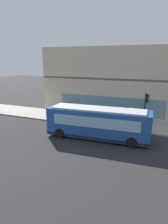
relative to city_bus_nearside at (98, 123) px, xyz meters
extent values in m
plane|color=#262628|center=(0.28, 0.90, -1.55)|extent=(120.00, 120.00, 0.00)
cube|color=#9E9991|center=(5.24, 0.90, -1.48)|extent=(4.73, 40.00, 0.15)
cube|color=beige|center=(10.82, 0.90, 3.08)|extent=(6.42, 20.30, 9.27)
cube|color=brown|center=(7.76, 0.90, 3.54)|extent=(0.36, 19.89, 0.24)
cube|color=slate|center=(7.66, 0.90, 0.05)|extent=(0.12, 14.21, 2.40)
cube|color=#1E478C|center=(0.00, -0.02, 0.05)|extent=(3.06, 10.13, 2.70)
cube|color=silver|center=(0.00, -0.02, 1.46)|extent=(2.63, 9.11, 0.12)
cube|color=#8CB2C6|center=(-0.28, 4.96, 0.50)|extent=(2.20, 0.20, 1.20)
cube|color=#8CB2C6|center=(1.27, 0.06, 0.45)|extent=(0.52, 8.19, 1.00)
cube|color=#8CB2C6|center=(-1.27, -0.09, 0.45)|extent=(0.52, 8.19, 1.00)
cube|color=black|center=(0.00, -0.02, -1.12)|extent=(3.10, 10.17, 0.20)
cylinder|color=black|center=(0.95, 3.64, -1.05)|extent=(0.36, 1.02, 1.00)
cylinder|color=black|center=(-1.35, 3.51, -1.05)|extent=(0.36, 1.02, 1.00)
cylinder|color=black|center=(1.34, -3.34, -1.05)|extent=(0.36, 1.02, 1.00)
cylinder|color=black|center=(-0.95, -3.47, -1.05)|extent=(0.36, 1.02, 1.00)
cylinder|color=black|center=(3.36, -4.03, 0.65)|extent=(0.14, 0.14, 4.11)
cube|color=black|center=(3.36, -4.22, 2.16)|extent=(0.32, 0.24, 0.90)
sphere|color=red|center=(3.36, -4.35, 2.44)|extent=(0.20, 0.20, 0.20)
sphere|color=yellow|center=(3.36, -4.35, 2.16)|extent=(0.20, 0.20, 0.20)
sphere|color=green|center=(3.36, -4.35, 1.88)|extent=(0.20, 0.20, 0.20)
cylinder|color=yellow|center=(5.09, -4.50, -1.13)|extent=(0.24, 0.24, 0.55)
sphere|color=yellow|center=(5.09, -4.50, -0.77)|extent=(0.22, 0.22, 0.22)
cylinder|color=yellow|center=(5.09, -4.67, -1.08)|extent=(0.10, 0.12, 0.10)
cylinder|color=yellow|center=(5.26, -4.50, -1.08)|extent=(0.12, 0.10, 0.10)
cylinder|color=#99994C|center=(7.01, -2.21, -1.00)|extent=(0.14, 0.14, 0.81)
cylinder|color=#99994C|center=(6.84, -2.18, -1.00)|extent=(0.14, 0.14, 0.81)
cylinder|color=gold|center=(6.92, -2.20, -0.27)|extent=(0.32, 0.32, 0.64)
sphere|color=beige|center=(6.92, -2.20, 0.16)|extent=(0.22, 0.22, 0.22)
cylinder|color=#3359A5|center=(3.76, 6.49, -1.00)|extent=(0.14, 0.14, 0.82)
cylinder|color=#3359A5|center=(3.73, 6.32, -1.00)|extent=(0.14, 0.14, 0.82)
cylinder|color=#B23338|center=(3.74, 6.41, -0.27)|extent=(0.32, 0.32, 0.65)
sphere|color=beige|center=(3.74, 6.41, 0.17)|extent=(0.22, 0.22, 0.22)
cylinder|color=#3F8C4C|center=(4.30, 1.63, -1.01)|extent=(0.14, 0.14, 0.79)
cylinder|color=#3F8C4C|center=(4.12, 1.67, -1.01)|extent=(0.14, 0.14, 0.79)
cylinder|color=#3359A5|center=(4.21, 1.65, -0.30)|extent=(0.32, 0.32, 0.63)
sphere|color=#9E704C|center=(4.21, 1.65, 0.13)|extent=(0.22, 0.22, 0.22)
cylinder|color=#3359A5|center=(6.09, -1.17, -0.97)|extent=(0.14, 0.14, 0.87)
cylinder|color=#3359A5|center=(6.09, -1.35, -0.97)|extent=(0.14, 0.14, 0.87)
cylinder|color=#99994C|center=(6.09, -1.26, -0.19)|extent=(0.32, 0.32, 0.69)
sphere|color=brown|center=(6.09, -1.26, 0.28)|extent=(0.24, 0.24, 0.24)
cube|color=#263F99|center=(4.45, -0.21, -0.95)|extent=(0.44, 0.40, 0.90)
cube|color=#8CB2C6|center=(4.45, -0.42, -0.77)|extent=(0.35, 0.03, 0.30)
camera|label=1|loc=(-17.38, -5.56, 6.09)|focal=31.31mm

